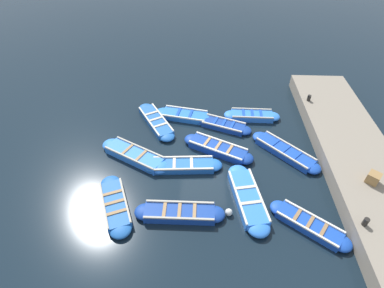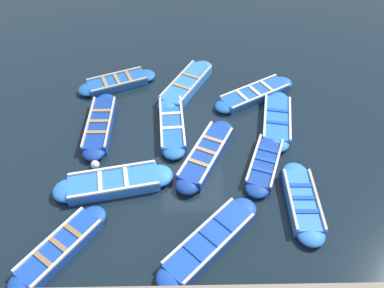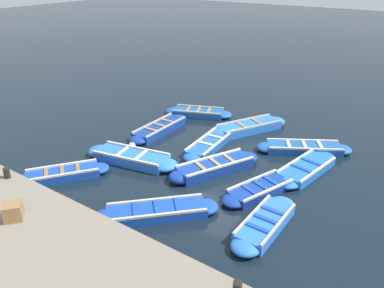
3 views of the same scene
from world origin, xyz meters
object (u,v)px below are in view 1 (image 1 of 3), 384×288
(boat_centre, at_px, (248,198))
(boat_near_quay, at_px, (252,116))
(boat_bow_out, at_px, (224,125))
(boat_end_of_row, at_px, (183,166))
(wooden_crate, at_px, (373,178))
(boat_alongside, at_px, (115,205))
(boat_outer_right, at_px, (218,149))
(boat_outer_left, at_px, (180,213))
(boat_tucked, at_px, (309,225))
(bollard_mid_north, at_px, (309,98))
(buoy_orange_near, at_px, (229,212))
(bollard_north, at_px, (366,222))
(boat_far_corner, at_px, (185,115))
(boat_drifting, at_px, (156,121))
(boat_broadside, at_px, (285,152))
(boat_stern_in, at_px, (135,155))

(boat_centre, xyz_separation_m, boat_near_quay, (0.83, 6.08, -0.02))
(boat_bow_out, bearing_deg, boat_end_of_row, -122.32)
(boat_end_of_row, xyz_separation_m, wooden_crate, (8.21, -1.24, 0.87))
(boat_alongside, bearing_deg, boat_outer_right, 39.73)
(boat_outer_left, bearing_deg, boat_tucked, -3.57)
(boat_alongside, bearing_deg, boat_tucked, -4.64)
(boat_outer_left, distance_m, boat_tucked, 5.23)
(bollard_mid_north, distance_m, wooden_crate, 6.37)
(buoy_orange_near, bearing_deg, bollard_north, -9.14)
(boat_end_of_row, height_order, boat_far_corner, boat_end_of_row)
(boat_drifting, bearing_deg, boat_broadside, -18.00)
(boat_broadside, bearing_deg, boat_drifting, 162.00)
(boat_centre, bearing_deg, boat_outer_left, -162.50)
(boat_tucked, height_order, bollard_north, bollard_north)
(boat_far_corner, height_order, boat_centre, boat_centre)
(boat_stern_in, bearing_deg, boat_tucked, -25.42)
(boat_centre, bearing_deg, boat_far_corner, 117.52)
(boat_centre, relative_size, bollard_north, 11.60)
(bollard_north, bearing_deg, boat_outer_left, 174.65)
(boat_centre, xyz_separation_m, buoy_orange_near, (-0.85, -0.77, -0.03))
(boat_outer_left, bearing_deg, boat_near_quay, 61.99)
(boat_broadside, distance_m, boat_stern_in, 7.61)
(buoy_orange_near, bearing_deg, boat_drifting, 122.51)
(boat_broadside, xyz_separation_m, boat_outer_right, (-3.41, 0.04, 0.03))
(boat_drifting, relative_size, buoy_orange_near, 12.20)
(boat_broadside, relative_size, buoy_orange_near, 10.88)
(boat_end_of_row, bearing_deg, boat_drifting, 117.35)
(boat_tucked, relative_size, boat_near_quay, 0.97)
(boat_outer_left, bearing_deg, boat_end_of_row, 90.91)
(boat_outer_left, bearing_deg, boat_drifting, 106.40)
(boat_broadside, relative_size, bollard_north, 9.64)
(boat_far_corner, relative_size, wooden_crate, 7.71)
(bollard_mid_north, height_order, wooden_crate, wooden_crate)
(boat_end_of_row, xyz_separation_m, boat_near_quay, (3.76, 4.22, 0.01))
(boat_near_quay, height_order, bollard_mid_north, bollard_mid_north)
(boat_bow_out, distance_m, boat_outer_right, 2.07)
(boat_end_of_row, relative_size, buoy_orange_near, 12.41)
(boat_broadside, bearing_deg, bollard_north, -67.22)
(boat_end_of_row, distance_m, bollard_mid_north, 8.71)
(boat_stern_in, relative_size, boat_centre, 0.97)
(boat_outer_left, bearing_deg, buoy_orange_near, 4.02)
(boat_far_corner, relative_size, boat_centre, 0.91)
(boat_broadside, xyz_separation_m, boat_far_corner, (-5.30, 2.90, -0.01))
(boat_end_of_row, bearing_deg, boat_near_quay, 48.32)
(boat_near_quay, bearing_deg, boat_bow_out, -150.87)
(boat_stern_in, distance_m, boat_outer_right, 4.23)
(boat_near_quay, bearing_deg, boat_drifting, -172.10)
(wooden_crate, bearing_deg, boat_stern_in, 170.31)
(boat_stern_in, height_order, boat_far_corner, boat_stern_in)
(boat_outer_left, distance_m, buoy_orange_near, 2.05)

